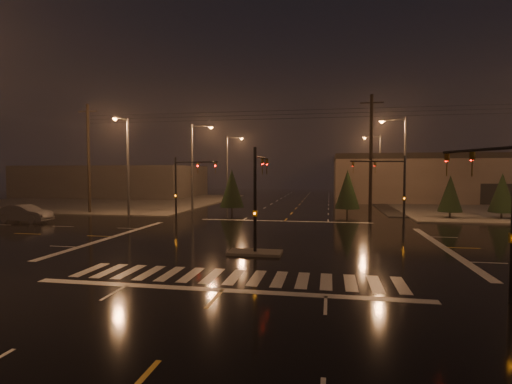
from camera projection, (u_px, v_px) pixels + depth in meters
ground at (266, 242)px, 26.42m from camera, size 140.00×140.00×0.00m
sidewalk_nw at (104, 201)px, 61.31m from camera, size 36.00×36.00×0.12m
median_island at (255, 253)px, 22.48m from camera, size 3.00×1.60×0.15m
crosswalk at (234, 277)px, 17.58m from camera, size 15.00×2.60×0.01m
stop_bar_near at (222, 290)px, 15.61m from camera, size 16.00×0.50×0.01m
stop_bar_far at (285, 221)px, 37.22m from camera, size 16.00×0.50×0.01m
commercial_block at (115, 181)px, 73.86m from camera, size 30.00×18.00×5.60m
signal_mast_median at (258, 187)px, 23.21m from camera, size 0.25×4.59×6.00m
signal_mast_ne at (393, 181)px, 34.45m from camera, size 4.84×1.86×6.00m
signal_mast_nw at (184, 180)px, 37.89m from camera, size 4.84×1.86×6.00m
signal_mast_se at (497, 197)px, 14.80m from camera, size 1.55×3.87×6.00m
streetlight_1 at (195, 161)px, 45.82m from camera, size 2.77×0.32×10.00m
streetlight_2 at (229, 164)px, 61.53m from camera, size 2.77×0.32×10.00m
streetlight_3 at (402, 160)px, 39.80m from camera, size 2.77×0.32×10.00m
streetlight_4 at (378, 163)px, 59.44m from camera, size 2.77×0.32×10.00m
streetlight_5 at (126, 160)px, 40.00m from camera, size 0.32×2.77×10.00m
utility_pole_0 at (89, 158)px, 43.83m from camera, size 2.20×0.32×12.00m
utility_pole_1 at (371, 156)px, 38.40m from camera, size 2.20×0.32×12.00m
conifer_0 at (450, 194)px, 38.92m from camera, size 2.28×2.28×4.27m
conifer_1 at (502, 193)px, 38.42m from camera, size 2.42×2.42×4.48m
conifer_3 at (232, 188)px, 43.74m from camera, size 2.66×2.66×4.86m
conifer_4 at (347, 189)px, 42.19m from camera, size 2.63×2.63×4.80m
car_crossing at (25, 213)px, 36.29m from camera, size 4.97×1.84×1.62m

